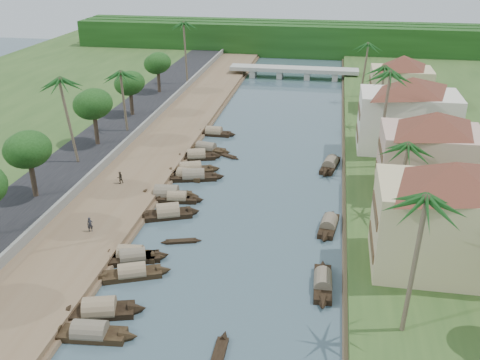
% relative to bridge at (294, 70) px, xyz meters
% --- Properties ---
extents(ground, '(220.00, 220.00, 0.00)m').
position_rel_bridge_xyz_m(ground, '(-0.00, -72.00, -1.72)').
color(ground, '#3B5059').
rests_on(ground, ground).
extents(left_bank, '(10.00, 180.00, 0.80)m').
position_rel_bridge_xyz_m(left_bank, '(-16.00, -52.00, -1.32)').
color(left_bank, brown).
rests_on(left_bank, ground).
extents(right_bank, '(16.00, 180.00, 1.20)m').
position_rel_bridge_xyz_m(right_bank, '(19.00, -52.00, -1.12)').
color(right_bank, '#2C4A1D').
rests_on(right_bank, ground).
extents(road, '(8.00, 180.00, 1.40)m').
position_rel_bridge_xyz_m(road, '(-24.50, -52.00, -1.02)').
color(road, black).
rests_on(road, ground).
extents(retaining_wall, '(0.40, 180.00, 1.10)m').
position_rel_bridge_xyz_m(retaining_wall, '(-20.20, -52.00, -0.37)').
color(retaining_wall, slate).
rests_on(retaining_wall, left_bank).
extents(treeline, '(120.00, 14.00, 8.00)m').
position_rel_bridge_xyz_m(treeline, '(-0.00, 28.00, 2.28)').
color(treeline, '#14380F').
rests_on(treeline, ground).
extents(bridge, '(28.00, 4.00, 2.40)m').
position_rel_bridge_xyz_m(bridge, '(0.00, 0.00, 0.00)').
color(bridge, '#9F9F95').
rests_on(bridge, ground).
extents(building_near, '(14.85, 14.85, 10.20)m').
position_rel_bridge_xyz_m(building_near, '(18.99, -74.00, 4.66)').
color(building_near, tan).
rests_on(building_near, right_bank).
extents(building_mid, '(14.11, 14.11, 9.70)m').
position_rel_bridge_xyz_m(building_mid, '(19.99, -58.00, 4.41)').
color(building_mid, tan).
rests_on(building_mid, right_bank).
extents(building_far, '(15.59, 15.59, 10.20)m').
position_rel_bridge_xyz_m(building_far, '(18.99, -44.00, 4.66)').
color(building_far, silver).
rests_on(building_far, right_bank).
extents(building_distant, '(12.62, 12.62, 9.20)m').
position_rel_bridge_xyz_m(building_distant, '(19.99, -24.00, 4.16)').
color(building_distant, tan).
rests_on(building_distant, right_bank).
extents(sampan_0, '(7.88, 2.25, 2.07)m').
position_rel_bridge_xyz_m(sampan_0, '(-8.64, -86.95, -1.31)').
color(sampan_0, black).
rests_on(sampan_0, ground).
extents(sampan_1, '(7.97, 3.82, 2.30)m').
position_rel_bridge_xyz_m(sampan_1, '(-9.02, -84.23, -1.30)').
color(sampan_1, black).
rests_on(sampan_1, ground).
extents(sampan_2, '(7.36, 4.15, 1.98)m').
position_rel_bridge_xyz_m(sampan_2, '(-8.27, -78.70, -1.31)').
color(sampan_2, black).
rests_on(sampan_2, ground).
extents(sampan_3, '(7.11, 3.97, 1.95)m').
position_rel_bridge_xyz_m(sampan_3, '(-9.12, -76.21, -1.31)').
color(sampan_3, black).
rests_on(sampan_3, ground).
extents(sampan_4, '(7.07, 2.19, 2.01)m').
position_rel_bridge_xyz_m(sampan_4, '(-9.52, -75.77, -1.31)').
color(sampan_4, black).
rests_on(sampan_4, ground).
extents(sampan_5, '(7.47, 4.42, 2.33)m').
position_rel_bridge_xyz_m(sampan_5, '(-8.46, -66.95, -1.30)').
color(sampan_5, black).
rests_on(sampan_5, ground).
extents(sampan_6, '(8.24, 2.61, 2.40)m').
position_rel_bridge_xyz_m(sampan_6, '(-10.00, -62.41, -1.30)').
color(sampan_6, black).
rests_on(sampan_6, ground).
extents(sampan_7, '(6.61, 2.04, 1.79)m').
position_rel_bridge_xyz_m(sampan_7, '(-8.50, -63.14, -1.32)').
color(sampan_7, black).
rests_on(sampan_7, ground).
extents(sampan_8, '(6.38, 2.44, 1.97)m').
position_rel_bridge_xyz_m(sampan_8, '(-9.24, -56.55, -1.31)').
color(sampan_8, black).
rests_on(sampan_8, ground).
extents(sampan_9, '(8.37, 3.57, 2.10)m').
position_rel_bridge_xyz_m(sampan_9, '(-8.17, -56.72, -1.31)').
color(sampan_9, black).
rests_on(sampan_9, ground).
extents(sampan_10, '(8.30, 4.50, 2.26)m').
position_rel_bridge_xyz_m(sampan_10, '(-9.11, -54.68, -1.31)').
color(sampan_10, black).
rests_on(sampan_10, ground).
extents(sampan_11, '(7.56, 3.61, 2.14)m').
position_rel_bridge_xyz_m(sampan_11, '(-9.54, -49.83, -1.31)').
color(sampan_11, black).
rests_on(sampan_11, ground).
extents(sampan_12, '(8.02, 3.09, 1.92)m').
position_rel_bridge_xyz_m(sampan_12, '(-8.89, -46.61, -1.32)').
color(sampan_12, black).
rests_on(sampan_12, ground).
extents(sampan_13, '(7.32, 1.90, 2.02)m').
position_rel_bridge_xyz_m(sampan_13, '(-9.25, -39.68, -1.31)').
color(sampan_13, black).
rests_on(sampan_13, ground).
extents(sampan_14, '(1.75, 7.65, 1.89)m').
position_rel_bridge_xyz_m(sampan_14, '(8.86, -77.19, -1.32)').
color(sampan_14, black).
rests_on(sampan_14, ground).
extents(sampan_15, '(2.40, 7.23, 1.95)m').
position_rel_bridge_xyz_m(sampan_15, '(9.15, -66.55, -1.31)').
color(sampan_15, black).
rests_on(sampan_15, ground).
extents(sampan_16, '(3.05, 8.31, 2.02)m').
position_rel_bridge_xyz_m(sampan_16, '(8.97, -49.67, -1.31)').
color(sampan_16, black).
rests_on(sampan_16, ground).
extents(canoe_1, '(4.28, 1.85, 0.69)m').
position_rel_bridge_xyz_m(canoe_1, '(-5.56, -72.03, -1.62)').
color(canoe_1, black).
rests_on(canoe_1, ground).
extents(canoe_2, '(5.15, 3.30, 0.79)m').
position_rel_bridge_xyz_m(canoe_2, '(-5.95, -47.93, -1.62)').
color(canoe_2, black).
rests_on(canoe_2, ground).
extents(palm_0, '(3.20, 3.20, 12.75)m').
position_rel_bridge_xyz_m(palm_0, '(15.00, -83.41, 10.39)').
color(palm_0, brown).
rests_on(palm_0, ground).
extents(palm_1, '(3.20, 3.20, 9.56)m').
position_rel_bridge_xyz_m(palm_1, '(16.00, -64.44, 7.31)').
color(palm_1, brown).
rests_on(palm_1, ground).
extents(palm_2, '(3.20, 3.20, 13.90)m').
position_rel_bridge_xyz_m(palm_2, '(15.00, -51.29, 11.49)').
color(palm_2, brown).
rests_on(palm_2, ground).
extents(palm_3, '(3.20, 3.20, 10.97)m').
position_rel_bridge_xyz_m(palm_3, '(16.00, -34.71, 8.68)').
color(palm_3, brown).
rests_on(palm_3, ground).
extents(palm_5, '(3.20, 3.20, 12.51)m').
position_rel_bridge_xyz_m(palm_5, '(-24.00, -56.75, 10.38)').
color(palm_5, brown).
rests_on(palm_5, ground).
extents(palm_6, '(3.20, 3.20, 10.51)m').
position_rel_bridge_xyz_m(palm_6, '(-22.00, -43.63, 8.43)').
color(palm_6, brown).
rests_on(palm_6, ground).
extents(palm_7, '(3.20, 3.20, 11.24)m').
position_rel_bridge_xyz_m(palm_7, '(14.00, -16.87, 8.94)').
color(palm_7, brown).
rests_on(palm_7, ground).
extents(palm_8, '(3.20, 3.20, 13.52)m').
position_rel_bridge_xyz_m(palm_8, '(-20.50, -13.74, 11.32)').
color(palm_8, brown).
rests_on(palm_8, ground).
extents(tree_2, '(4.89, 4.89, 7.66)m').
position_rel_bridge_xyz_m(tree_2, '(-24.00, -67.13, 5.23)').
color(tree_2, '#4E3A2C').
rests_on(tree_2, ground).
extents(tree_3, '(4.99, 4.99, 7.91)m').
position_rel_bridge_xyz_m(tree_3, '(-24.00, -49.92, 5.43)').
color(tree_3, '#4E3A2C').
rests_on(tree_3, ground).
extents(tree_4, '(4.51, 4.51, 7.15)m').
position_rel_bridge_xyz_m(tree_4, '(-24.00, -35.80, 4.87)').
color(tree_4, '#4E3A2C').
rests_on(tree_4, ground).
extents(tree_5, '(4.56, 4.56, 7.37)m').
position_rel_bridge_xyz_m(tree_5, '(-24.00, -21.10, 5.07)').
color(tree_5, '#4E3A2C').
rests_on(tree_5, ground).
extents(tree_6, '(3.99, 3.99, 6.58)m').
position_rel_bridge_xyz_m(tree_6, '(24.00, -43.62, 4.30)').
color(tree_6, '#4E3A2C').
rests_on(tree_6, ground).
extents(person_near, '(0.68, 0.59, 1.57)m').
position_rel_bridge_xyz_m(person_near, '(-14.88, -72.77, -0.14)').
color(person_near, '#25262D').
rests_on(person_near, left_bank).
extents(person_far, '(0.94, 0.93, 1.53)m').
position_rel_bridge_xyz_m(person_far, '(-16.29, -61.04, -0.16)').
color(person_far, '#332D23').
rests_on(person_far, left_bank).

